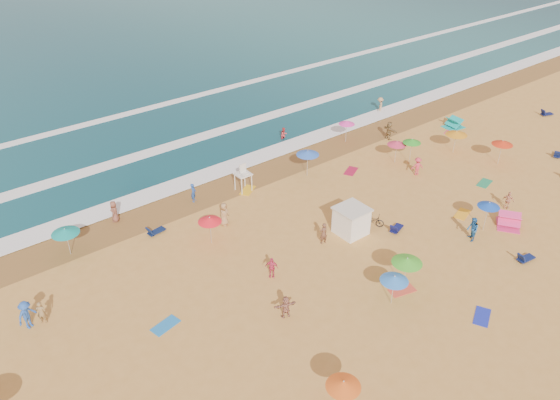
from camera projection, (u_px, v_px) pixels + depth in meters
ground at (318, 262)px, 37.21m from camera, size 220.00×220.00×0.00m
wet_sand at (218, 189)px, 45.57m from camera, size 220.00×220.00×0.00m
surf_foam at (168, 151)px, 51.41m from camera, size 200.00×18.70×0.05m
cabana at (351, 221)px, 39.64m from camera, size 2.00×2.00×2.00m
cabana_roof at (352, 209)px, 39.08m from camera, size 2.20×2.20×0.12m
bicycle at (372, 220)px, 40.71m from camera, size 1.57×1.88×0.96m
lifeguard_stand at (243, 179)px, 44.81m from camera, size 1.20×1.20×2.10m
beach_umbrellas at (298, 233)px, 36.45m from camera, size 50.89×24.43×0.75m
loungers at (427, 236)px, 39.52m from camera, size 66.64×23.55×0.34m
towels at (367, 248)px, 38.53m from camera, size 43.54×22.57×0.03m
popup_tents at (477, 163)px, 48.29m from camera, size 14.08×15.80×1.20m
beachgoers at (300, 204)px, 41.99m from camera, size 43.43×24.55×2.14m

